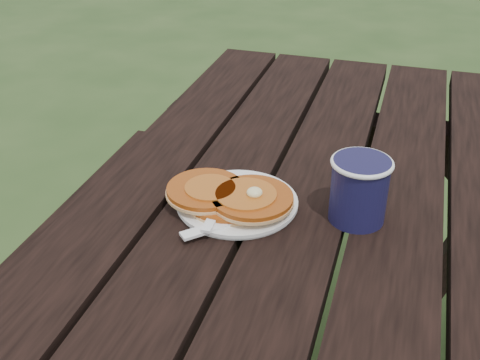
# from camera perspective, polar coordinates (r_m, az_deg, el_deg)

# --- Properties ---
(plate) EXTENTS (0.25, 0.25, 0.01)m
(plate) POSITION_cam_1_polar(r_m,az_deg,el_deg) (1.00, -0.27, -2.19)
(plate) COLOR white
(plate) RESTS_ON picnic_table
(pancake_stack) EXTENTS (0.21, 0.13, 0.04)m
(pancake_stack) POSITION_cam_1_polar(r_m,az_deg,el_deg) (0.98, -0.96, -1.56)
(pancake_stack) COLOR #AC4C13
(pancake_stack) RESTS_ON plate
(knife) EXTENTS (0.14, 0.14, 0.00)m
(knife) POSITION_cam_1_polar(r_m,az_deg,el_deg) (0.94, -0.54, -3.86)
(knife) COLOR white
(knife) RESTS_ON plate
(fork) EXTENTS (0.04, 0.16, 0.01)m
(fork) POSITION_cam_1_polar(r_m,az_deg,el_deg) (0.95, -2.32, -3.07)
(fork) COLOR white
(fork) RESTS_ON plate
(coffee_cup) EXTENTS (0.10, 0.10, 0.11)m
(coffee_cup) POSITION_cam_1_polar(r_m,az_deg,el_deg) (0.96, 11.26, -0.62)
(coffee_cup) COLOR #161439
(coffee_cup) RESTS_ON picnic_table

